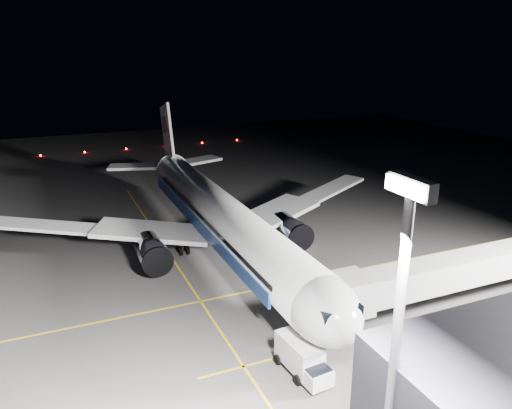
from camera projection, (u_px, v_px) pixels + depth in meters
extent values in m
plane|color=#4C4C4F|center=(222.00, 256.00, 62.97)|extent=(200.00, 200.00, 0.00)
cube|color=gold|center=(253.00, 291.00, 54.24)|extent=(0.25, 80.00, 0.01)
cube|color=gold|center=(176.00, 264.00, 60.71)|extent=(70.00, 0.25, 0.01)
cube|color=gold|center=(399.00, 325.00, 47.53)|extent=(0.25, 40.00, 0.01)
cylinder|color=silver|center=(222.00, 217.00, 61.34)|extent=(48.00, 5.60, 5.60)
ellipsoid|color=silver|center=(321.00, 307.00, 40.38)|extent=(8.96, 5.60, 5.60)
cube|color=black|center=(337.00, 309.00, 38.06)|extent=(2.20, 3.40, 0.90)
cone|color=silver|center=(166.00, 165.00, 86.13)|extent=(9.00, 5.49, 5.49)
cube|color=navy|center=(240.00, 218.00, 63.54)|extent=(42.24, 0.25, 1.50)
cube|color=navy|center=(198.00, 224.00, 61.44)|extent=(42.24, 0.25, 1.50)
cube|color=silver|center=(272.00, 214.00, 67.03)|extent=(11.36, 15.23, 1.53)
cube|color=silver|center=(153.00, 231.00, 61.00)|extent=(11.36, 15.23, 1.53)
cube|color=silver|center=(332.00, 188.00, 75.84)|extent=(8.57, 13.22, 1.31)
cube|color=silver|center=(41.00, 226.00, 60.38)|extent=(8.57, 13.22, 1.31)
cube|color=silver|center=(196.00, 161.00, 87.56)|extent=(6.20, 9.67, 0.45)
cube|color=silver|center=(136.00, 167.00, 83.64)|extent=(6.20, 9.67, 0.45)
cube|color=white|center=(167.00, 133.00, 82.30)|extent=(7.53, 0.40, 10.28)
cube|color=#B93F73|center=(166.00, 124.00, 82.57)|extent=(3.22, 0.55, 3.22)
cylinder|color=#B7B7BF|center=(291.00, 230.00, 64.53)|extent=(5.60, 3.40, 3.40)
cylinder|color=#B7B7BF|center=(152.00, 252.00, 57.74)|extent=(5.60, 3.40, 3.40)
cylinder|color=#9999A0|center=(299.00, 329.00, 44.69)|extent=(0.26, 0.26, 2.50)
cylinder|color=black|center=(299.00, 337.00, 44.93)|extent=(0.90, 0.70, 0.90)
cylinder|color=#9999A0|center=(245.00, 234.00, 66.83)|extent=(0.26, 0.26, 2.50)
cylinder|color=#9999A0|center=(183.00, 244.00, 63.58)|extent=(0.26, 0.26, 2.50)
cylinder|color=black|center=(245.00, 239.00, 67.04)|extent=(1.10, 1.60, 1.10)
cylinder|color=black|center=(183.00, 249.00, 63.80)|extent=(1.10, 1.60, 1.10)
cube|color=#B2B2B7|center=(484.00, 264.00, 49.90)|extent=(3.00, 33.90, 2.80)
cube|color=#B2B2B7|center=(350.00, 294.00, 43.93)|extent=(3.60, 3.20, 3.40)
cylinder|color=#9999A0|center=(348.00, 324.00, 44.87)|extent=(0.70, 0.70, 3.10)
cylinder|color=black|center=(339.00, 338.00, 44.90)|extent=(0.70, 0.30, 0.70)
cylinder|color=black|center=(356.00, 334.00, 45.58)|extent=(0.70, 0.30, 0.70)
cylinder|color=#59595E|center=(390.00, 404.00, 22.70)|extent=(0.44, 0.44, 20.00)
cube|color=#59595E|center=(412.00, 187.00, 19.52)|extent=(2.40, 0.50, 0.80)
cube|color=white|center=(404.00, 188.00, 19.38)|extent=(2.20, 0.15, 0.60)
sphere|color=#FF140A|center=(41.00, 156.00, 118.23)|extent=(0.44, 0.44, 0.44)
sphere|color=#FF140A|center=(85.00, 152.00, 122.00)|extent=(0.44, 0.44, 0.44)
sphere|color=#FF140A|center=(126.00, 149.00, 125.77)|extent=(0.44, 0.44, 0.44)
sphere|color=#FF140A|center=(165.00, 146.00, 129.55)|extent=(0.44, 0.44, 0.44)
sphere|color=#FF140A|center=(202.00, 143.00, 133.32)|extent=(0.44, 0.44, 0.44)
sphere|color=#FF140A|center=(237.00, 140.00, 137.09)|extent=(0.44, 0.44, 0.44)
cube|color=silver|center=(299.00, 353.00, 40.54)|extent=(4.52, 2.55, 2.39)
cube|color=silver|center=(318.00, 377.00, 38.56)|extent=(1.92, 2.21, 1.30)
cube|color=black|center=(318.00, 371.00, 38.40)|extent=(1.46, 1.96, 0.54)
cylinder|color=black|center=(321.00, 372.00, 40.17)|extent=(0.89, 0.35, 0.87)
cylinder|color=black|center=(297.00, 380.00, 39.14)|extent=(0.89, 0.35, 0.87)
cylinder|color=black|center=(300.00, 352.00, 42.71)|extent=(0.89, 0.35, 0.87)
cylinder|color=black|center=(277.00, 360.00, 41.68)|extent=(0.89, 0.35, 0.87)
cube|color=black|center=(271.00, 231.00, 68.99)|extent=(2.66, 1.70, 1.20)
cube|color=black|center=(272.00, 226.00, 68.75)|extent=(1.12, 1.12, 0.65)
sphere|color=#FFF2CC|center=(264.00, 231.00, 69.12)|extent=(0.28, 0.28, 0.28)
sphere|color=#FFF2CC|center=(268.00, 234.00, 68.18)|extent=(0.28, 0.28, 0.28)
cylinder|color=black|center=(281.00, 236.00, 68.66)|extent=(0.66, 0.26, 0.65)
cylinder|color=black|center=(269.00, 238.00, 67.92)|extent=(0.66, 0.26, 0.65)
cylinder|color=black|center=(274.00, 231.00, 70.36)|extent=(0.66, 0.26, 0.65)
cylinder|color=black|center=(262.00, 233.00, 69.62)|extent=(0.66, 0.26, 0.65)
cone|color=orange|center=(234.00, 233.00, 69.94)|extent=(0.43, 0.43, 0.65)
cone|color=orange|center=(296.00, 230.00, 70.93)|extent=(0.44, 0.44, 0.66)
cone|color=orange|center=(286.00, 220.00, 74.75)|extent=(0.40, 0.40, 0.61)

